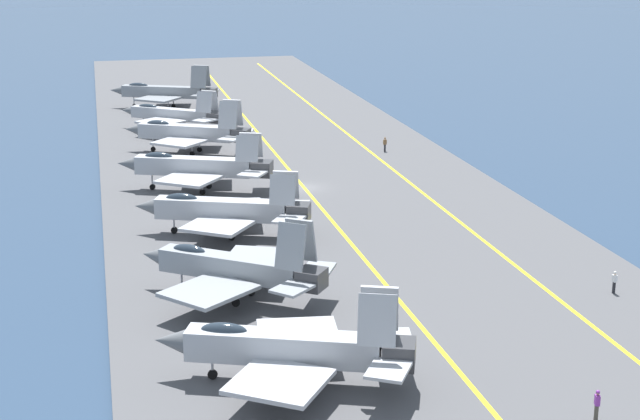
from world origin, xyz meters
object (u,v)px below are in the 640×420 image
(parked_jet_fourth, at_px, (225,210))
(crew_brown_vest, at_px, (385,144))
(crew_purple_vest, at_px, (597,404))
(parked_jet_fifth, at_px, (196,166))
(crew_white_vest, at_px, (614,281))
(parked_jet_third, at_px, (234,267))
(parked_jet_eighth, at_px, (165,92))
(parked_jet_sixth, at_px, (189,132))
(parked_jet_second, at_px, (288,348))
(crew_yellow_vest, at_px, (236,119))
(parked_jet_seventh, at_px, (174,114))

(parked_jet_fourth, xyz_separation_m, crew_brown_vest, (30.20, -23.92, -1.45))
(crew_purple_vest, bearing_deg, crew_brown_vest, -6.77)
(parked_jet_fourth, height_order, parked_jet_fifth, parked_jet_fifth)
(parked_jet_fourth, height_order, crew_white_vest, parked_jet_fourth)
(parked_jet_third, xyz_separation_m, parked_jet_fourth, (15.92, -1.40, -0.08))
(parked_jet_fifth, height_order, parked_jet_eighth, parked_jet_eighth)
(parked_jet_fifth, relative_size, parked_jet_sixth, 1.04)
(parked_jet_second, height_order, crew_purple_vest, parked_jet_second)
(parked_jet_fourth, bearing_deg, crew_yellow_vest, -9.27)
(parked_jet_fifth, bearing_deg, parked_jet_sixth, -3.08)
(parked_jet_second, xyz_separation_m, crew_purple_vest, (-8.33, -15.95, -1.37))
(parked_jet_second, bearing_deg, crew_brown_vest, -21.66)
(parked_jet_third, xyz_separation_m, crew_white_vest, (-5.06, -28.16, -1.56))
(parked_jet_fifth, distance_m, parked_jet_sixth, 18.36)
(crew_yellow_vest, bearing_deg, parked_jet_sixth, 153.84)
(parked_jet_fifth, relative_size, crew_brown_vest, 9.27)
(parked_jet_second, relative_size, crew_yellow_vest, 9.43)
(crew_purple_vest, bearing_deg, parked_jet_third, 36.67)
(parked_jet_second, relative_size, parked_jet_fourth, 0.99)
(parked_jet_fifth, xyz_separation_m, crew_yellow_vest, (34.92, -9.13, -1.78))
(parked_jet_sixth, bearing_deg, parked_jet_second, 179.65)
(parked_jet_second, xyz_separation_m, parked_jet_seventh, (79.15, 0.29, -0.00))
(parked_jet_eighth, distance_m, crew_yellow_vest, 17.80)
(crew_white_vest, relative_size, crew_yellow_vest, 1.03)
(parked_jet_sixth, bearing_deg, parked_jet_fourth, 179.71)
(parked_jet_fifth, xyz_separation_m, parked_jet_sixth, (18.33, -0.99, -0.03))
(parked_jet_second, distance_m, crew_purple_vest, 18.04)
(parked_jet_fifth, distance_m, parked_jet_seventh, 32.54)
(parked_jet_third, distance_m, crew_purple_vest, 28.72)
(parked_jet_sixth, relative_size, parked_jet_eighth, 0.95)
(parked_jet_eighth, xyz_separation_m, crew_brown_vest, (-36.21, -24.24, -1.69))
(parked_jet_sixth, xyz_separation_m, parked_jet_eighth, (32.05, 0.50, -0.00))
(parked_jet_sixth, distance_m, parked_jet_eighth, 32.05)
(parked_jet_fifth, height_order, crew_white_vest, parked_jet_fifth)
(parked_jet_sixth, bearing_deg, crew_yellow_vest, -26.16)
(parked_jet_third, xyz_separation_m, parked_jet_eighth, (82.33, -1.08, 0.15))
(parked_jet_eighth, relative_size, crew_purple_vest, 9.23)
(parked_jet_third, bearing_deg, parked_jet_fifth, -1.06)
(parked_jet_third, height_order, crew_brown_vest, parked_jet_third)
(crew_yellow_vest, bearing_deg, crew_purple_vest, -175.29)
(parked_jet_fifth, bearing_deg, parked_jet_eighth, -0.56)
(parked_jet_fourth, bearing_deg, parked_jet_seventh, 0.61)
(parked_jet_eighth, bearing_deg, parked_jet_sixth, -179.11)
(parked_jet_second, xyz_separation_m, parked_jet_third, (14.67, 1.18, 0.15))
(parked_jet_sixth, distance_m, crew_yellow_vest, 18.56)
(crew_yellow_vest, bearing_deg, parked_jet_third, 171.73)
(parked_jet_third, xyz_separation_m, parked_jet_seventh, (64.48, -0.89, -0.15))
(parked_jet_eighth, bearing_deg, crew_purple_vest, -171.34)
(parked_jet_second, height_order, parked_jet_third, parked_jet_third)
(parked_jet_seventh, distance_m, crew_yellow_vest, 9.26)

